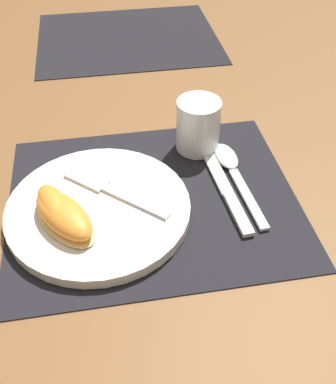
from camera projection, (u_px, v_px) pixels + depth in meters
name	position (u px, v px, depth m)	size (l,w,h in m)	color
ground_plane	(153.00, 200.00, 0.66)	(3.00, 3.00, 0.00)	brown
placemat	(153.00, 199.00, 0.66)	(0.42, 0.34, 0.00)	black
placemat_far	(128.00, 37.00, 1.06)	(0.42, 0.34, 0.00)	black
plate	(99.00, 209.00, 0.63)	(0.26, 0.26, 0.02)	white
juice_glass	(198.00, 128.00, 0.72)	(0.07, 0.07, 0.09)	silver
knife	(225.00, 188.00, 0.67)	(0.03, 0.21, 0.01)	silver
spoon	(232.00, 167.00, 0.70)	(0.04, 0.20, 0.01)	silver
fork	(109.00, 189.00, 0.65)	(0.14, 0.13, 0.00)	silver
citrus_wedge_0	(56.00, 210.00, 0.60)	(0.07, 0.11, 0.04)	#F4DB84
citrus_wedge_1	(64.00, 216.00, 0.59)	(0.11, 0.13, 0.03)	#F4DB84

